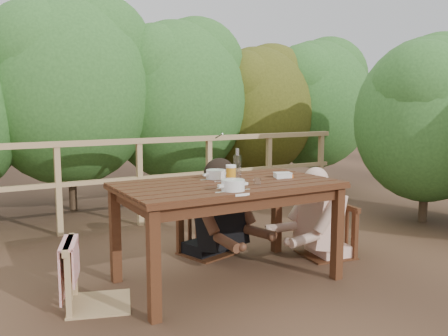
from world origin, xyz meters
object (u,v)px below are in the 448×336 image
table (227,233)px  chair_far (207,207)px  bottle (237,165)px  tumbler (257,182)px  butter_tub (283,176)px  chair_left (97,244)px  diner_right (330,182)px  soup_far (216,175)px  chair_right (327,208)px  soup_near (233,186)px  beer_glass (231,175)px  woman (206,180)px

table → chair_far: size_ratio=1.89×
bottle → tumbler: 0.29m
table → butter_tub: size_ratio=12.20×
table → chair_left: size_ratio=1.90×
diner_right → soup_far: bearing=93.8°
table → chair_right: bearing=4.6°
table → soup_near: bearing=-113.7°
table → bottle: bottle is taller
beer_glass → table: bearing=126.9°
bottle → tumbler: size_ratio=4.00×
soup_near → butter_tub: 0.72m
chair_right → woman: woman is taller
chair_right → diner_right: bearing=99.0°
chair_right → bottle: bottle is taller
diner_right → tumbler: size_ratio=20.30×
woman → tumbler: bearing=71.6°
table → soup_far: soup_far is taller
chair_right → soup_near: (-1.26, -0.42, 0.38)m
chair_right → beer_glass: (-1.09, -0.11, 0.41)m
bottle → soup_far: bearing=131.8°
chair_left → bottle: (1.14, 0.02, 0.47)m
chair_left → bottle: 1.24m
bottle → butter_tub: bearing=-12.5°
soup_far → bottle: (0.12, -0.14, 0.09)m
chair_right → tumbler: bearing=-63.8°
table → woman: woman is taller
butter_tub → soup_far: bearing=174.1°
chair_left → soup_near: chair_left is taller
diner_right → bottle: 1.04m
chair_right → beer_glass: 1.17m
tumbler → soup_far: bearing=108.6°
butter_tub → tumbler: bearing=-136.2°
diner_right → bottle: diner_right is taller
bottle → butter_tub: (0.39, -0.09, -0.11)m
diner_right → soup_far: size_ratio=5.08×
soup_far → woman: bearing=71.0°
chair_far → butter_tub: 0.86m
chair_right → chair_left: bearing=-79.6°
chair_far → soup_near: 1.12m
chair_right → bottle: size_ratio=3.32×
diner_right → tumbler: (-1.00, -0.30, 0.13)m
bottle → diner_right: bearing=1.9°
chair_far → tumbler: 0.96m
beer_glass → woman: bearing=77.6°
chair_left → tumbler: (1.16, -0.25, 0.37)m
chair_left → chair_right: size_ratio=0.99×
woman → bottle: 0.68m
chair_right → diner_right: 0.24m
chair_left → butter_tub: chair_left is taller
soup_far → tumbler: size_ratio=4.00×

